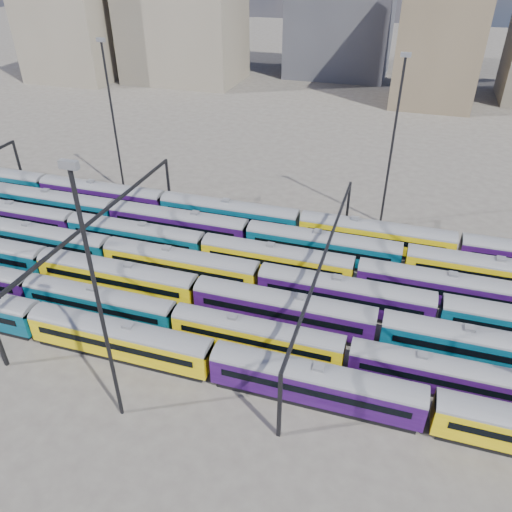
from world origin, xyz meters
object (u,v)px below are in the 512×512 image
(rake_1, at_px, (347,352))
(mast_2, at_px, (97,296))
(rake_2, at_px, (117,274))
(rake_0, at_px, (212,357))

(rake_1, distance_m, mast_2, 25.66)
(rake_1, xyz_separation_m, rake_2, (-29.71, 5.00, 0.29))
(rake_1, xyz_separation_m, mast_2, (-19.56, -12.00, 11.47))
(rake_0, xyz_separation_m, mast_2, (-6.67, -7.00, 11.25))
(rake_0, distance_m, rake_1, 13.83)
(rake_0, xyz_separation_m, rake_1, (12.90, 5.00, -0.22))
(rake_2, bearing_deg, rake_1, -9.55)
(rake_0, relative_size, rake_2, 0.84)
(rake_1, height_order, rake_2, rake_2)
(rake_0, height_order, rake_1, rake_0)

